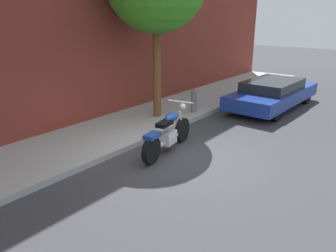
% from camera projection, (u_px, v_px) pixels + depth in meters
% --- Properties ---
extents(ground_plane, '(60.00, 60.00, 0.00)m').
position_uv_depth(ground_plane, '(178.00, 157.00, 7.93)').
color(ground_plane, '#38383D').
extents(sidewalk, '(24.21, 2.43, 0.14)m').
position_uv_depth(sidewalk, '(108.00, 133.00, 9.31)').
color(sidewalk, '#A3A3A3').
rests_on(sidewalk, ground).
extents(motorcycle, '(2.22, 0.75, 1.13)m').
position_uv_depth(motorcycle, '(168.00, 134.00, 8.13)').
color(motorcycle, black).
rests_on(motorcycle, ground).
extents(parked_car_blue, '(4.53, 1.85, 1.03)m').
position_uv_depth(parked_car_blue, '(273.00, 93.00, 11.93)').
color(parked_car_blue, black).
rests_on(parked_car_blue, ground).
extents(fire_hydrant, '(0.20, 0.20, 0.91)m').
position_uv_depth(fire_hydrant, '(194.00, 103.00, 11.02)').
color(fire_hydrant, slate).
rests_on(fire_hydrant, ground).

